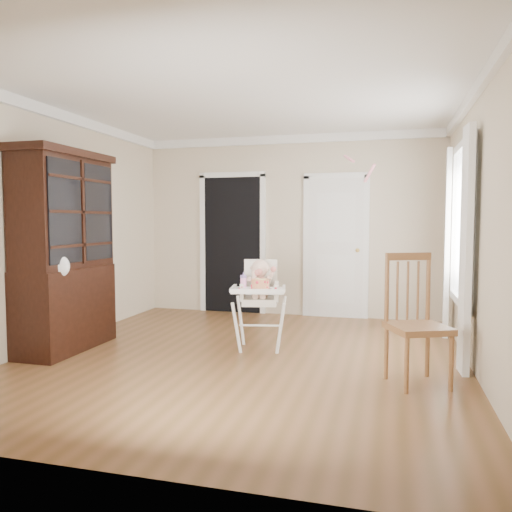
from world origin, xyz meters
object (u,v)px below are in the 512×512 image
(cake, at_px, (260,284))
(sippy_cup, at_px, (243,281))
(dining_chair, at_px, (416,323))
(china_cabinet, at_px, (65,251))
(high_chair, at_px, (260,293))

(cake, bearing_deg, sippy_cup, 151.38)
(cake, bearing_deg, dining_chair, -19.35)
(cake, relative_size, china_cabinet, 0.11)
(dining_chair, bearing_deg, china_cabinet, 152.08)
(cake, relative_size, dining_chair, 0.21)
(high_chair, relative_size, china_cabinet, 0.46)
(china_cabinet, xyz_separation_m, dining_chair, (3.69, -0.23, -0.56))
(cake, distance_m, sippy_cup, 0.25)
(high_chair, relative_size, dining_chair, 0.89)
(dining_chair, bearing_deg, high_chair, 129.56)
(sippy_cup, distance_m, dining_chair, 1.90)
(high_chair, distance_m, sippy_cup, 0.25)
(sippy_cup, bearing_deg, high_chair, 39.86)
(cake, height_order, sippy_cup, sippy_cup)
(sippy_cup, relative_size, dining_chair, 0.15)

